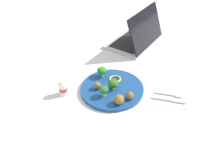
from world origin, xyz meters
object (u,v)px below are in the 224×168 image
at_px(broccoli_floret_back_left, 113,84).
at_px(napkin, 168,98).
at_px(plate, 112,89).
at_px(broccoli_floret_center, 102,71).
at_px(meatball_center, 97,86).
at_px(pepper_ring_near_rim, 115,79).
at_px(knife, 170,100).
at_px(meatball_mid_left, 119,99).
at_px(fork, 170,94).
at_px(laptop, 137,37).
at_px(meatball_mid_right, 130,96).
at_px(yogurt_bottle, 63,88).
at_px(broccoli_floret_back_right, 104,90).

xyz_separation_m(broccoli_floret_back_left, napkin, (0.24, -0.01, -0.04)).
xyz_separation_m(plate, broccoli_floret_back_left, (0.01, -0.01, 0.04)).
relative_size(broccoli_floret_center, meatball_center, 1.51).
distance_m(meatball_center, pepper_ring_near_rim, 0.10).
distance_m(napkin, knife, 0.02).
relative_size(broccoli_floret_center, broccoli_floret_back_left, 1.07).
height_order(broccoli_floret_back_left, meatball_mid_left, broccoli_floret_back_left).
bearing_deg(broccoli_floret_center, fork, -14.50).
bearing_deg(laptop, pepper_ring_near_rim, -101.50).
distance_m(fork, knife, 0.04).
bearing_deg(napkin, meatball_center, 178.92).
bearing_deg(knife, meatball_mid_right, -171.93).
xyz_separation_m(plate, meatball_center, (-0.06, -0.01, 0.02)).
distance_m(meatball_center, napkin, 0.31).
xyz_separation_m(plate, laptop, (0.09, 0.44, 0.03)).
xyz_separation_m(broccoli_floret_back_left, laptop, (0.08, 0.45, -0.01)).
distance_m(plate, pepper_ring_near_rim, 0.06).
height_order(meatball_mid_right, meatball_center, meatball_mid_right).
xyz_separation_m(napkin, yogurt_bottle, (-0.45, -0.03, 0.03)).
bearing_deg(broccoli_floret_center, pepper_ring_near_rim, -17.49).
relative_size(meatball_mid_right, pepper_ring_near_rim, 0.61).
relative_size(plate, laptop, 0.73).
bearing_deg(broccoli_floret_back_right, meatball_mid_right, -2.42).
relative_size(broccoli_floret_center, broccoli_floret_back_right, 1.02).
distance_m(meatball_mid_left, napkin, 0.22).
bearing_deg(fork, broccoli_floret_back_left, -179.07).
bearing_deg(napkin, laptop, 109.20).
height_order(broccoli_floret_center, napkin, broccoli_floret_center).
xyz_separation_m(plate, meatball_mid_left, (0.04, -0.10, 0.03)).
bearing_deg(plate, fork, -0.65).
bearing_deg(broccoli_floret_back_left, fork, 0.93).
height_order(meatball_mid_left, pepper_ring_near_rim, meatball_mid_left).
height_order(plate, meatball_mid_right, meatball_mid_right).
xyz_separation_m(broccoli_floret_center, broccoli_floret_back_left, (0.06, -0.08, -0.00)).
height_order(plate, broccoli_floret_back_left, broccoli_floret_back_left).
xyz_separation_m(knife, laptop, (-0.17, 0.48, 0.03)).
bearing_deg(napkin, pepper_ring_near_rim, 162.03).
relative_size(plate, yogurt_bottle, 3.97).
relative_size(broccoli_floret_back_right, knife, 0.33).
bearing_deg(fork, pepper_ring_near_rim, 166.29).
bearing_deg(meatball_center, broccoli_floret_back_left, 6.13).
xyz_separation_m(broccoli_floret_back_left, fork, (0.25, 0.00, -0.04)).
bearing_deg(plate, meatball_mid_right, -37.69).
height_order(broccoli_floret_center, meatball_center, broccoli_floret_center).
bearing_deg(knife, meatball_center, 175.55).
distance_m(broccoli_floret_back_right, meatball_mid_right, 0.11).
relative_size(broccoli_floret_center, meatball_mid_right, 1.46).
distance_m(broccoli_floret_back_left, meatball_center, 0.07).
bearing_deg(meatball_mid_left, plate, 112.95).
bearing_deg(meatball_mid_right, pepper_ring_near_rim, 121.79).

